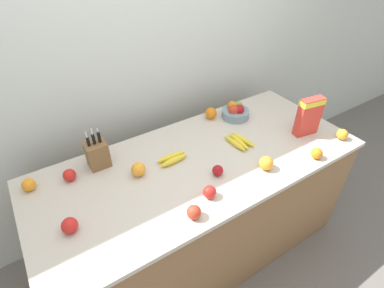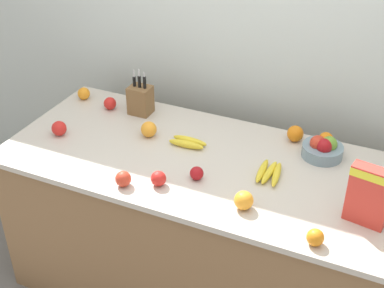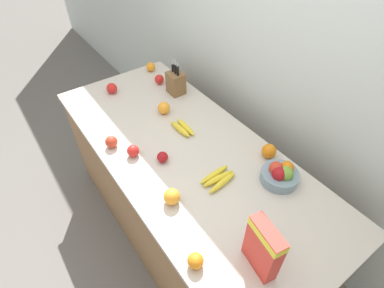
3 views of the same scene
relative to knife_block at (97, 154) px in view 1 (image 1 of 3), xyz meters
The scene contains 19 objects.
ground_plane 1.15m from the knife_block, 28.56° to the right, with size 14.00×14.00×0.00m, color slate.
wall_back 0.73m from the knife_block, 34.35° to the left, with size 9.00×0.06×2.60m.
counter 0.81m from the knife_block, 28.56° to the right, with size 2.07×0.89×0.88m.
knife_block is the anchor object (origin of this frame).
cereal_box 1.39m from the knife_block, 18.73° to the right, with size 0.18×0.09×0.27m.
fruit_bowl 1.04m from the knife_block, ahead, with size 0.20×0.20×0.11m.
banana_bunch_left 0.45m from the knife_block, 27.90° to the right, with size 0.19×0.09×0.04m.
banana_bunch_right 0.90m from the knife_block, 18.73° to the right, with size 0.12×0.20×0.03m.
apple_front 0.72m from the knife_block, 39.65° to the right, with size 0.06×0.06×0.06m, color #A31419.
apple_near_bananas 0.19m from the knife_block, 169.28° to the right, with size 0.07×0.07×0.07m, color red.
apple_rightmost 0.69m from the knife_block, 67.57° to the right, with size 0.07×0.07×0.07m, color red.
apple_middle 0.70m from the knife_block, 54.34° to the right, with size 0.07×0.07×0.07m, color red.
apple_leftmost 0.48m from the knife_block, 125.11° to the right, with size 0.08×0.08×0.08m, color red.
orange_back_center 1.33m from the knife_block, 29.90° to the right, with size 0.07×0.07×0.07m, color orange.
orange_mid_left 0.88m from the knife_block, ahead, with size 0.09×0.09×0.09m, color orange.
orange_front_right 1.00m from the knife_block, 34.68° to the right, with size 0.09×0.09×0.09m, color orange.
orange_front_center 0.39m from the knife_block, behind, with size 0.07×0.07×0.07m, color orange.
orange_by_cereal 1.59m from the knife_block, 23.07° to the right, with size 0.07×0.07×0.07m, color orange.
orange_front_left 0.27m from the knife_block, 51.82° to the right, with size 0.08×0.08×0.08m, color orange.
Camera 1 is at (-0.81, -1.16, 2.09)m, focal length 28.00 mm.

